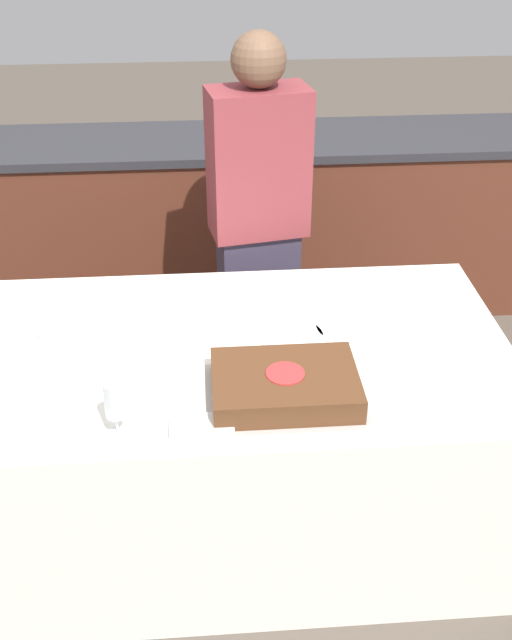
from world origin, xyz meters
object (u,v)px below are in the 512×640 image
at_px(wine_glass, 114,401).
at_px(person_cutting_cake, 258,231).
at_px(plate_stack, 72,330).
at_px(cake, 285,385).

height_order(wine_glass, person_cutting_cake, person_cutting_cake).
bearing_deg(wine_glass, person_cutting_cake, 67.07).
xyz_separation_m(plate_stack, wine_glass, (0.19, -0.51, 0.09)).
bearing_deg(person_cutting_cake, wine_glass, 57.01).
bearing_deg(person_cutting_cake, plate_stack, 32.66).
relative_size(cake, plate_stack, 2.05).
bearing_deg(wine_glass, plate_stack, 110.25).
xyz_separation_m(wine_glass, person_cutting_cake, (0.47, 1.12, -0.06)).
height_order(cake, plate_stack, cake).
bearing_deg(plate_stack, person_cutting_cake, 42.72).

